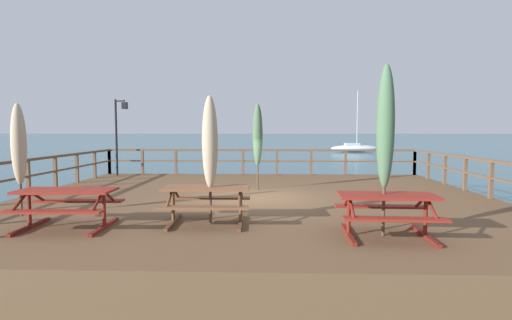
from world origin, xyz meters
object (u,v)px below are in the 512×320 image
Objects in this scene: sailboat_distant at (354,148)px; lamp_post_hooked at (119,125)px; picnic_table_back_left at (207,197)px; patio_umbrella_short_front at (385,127)px; picnic_table_front_right at (387,206)px; patio_umbrella_short_mid at (19,145)px; patio_umbrella_tall_front at (210,143)px; patio_umbrella_tall_mid_right at (258,135)px; picnic_table_mid_right at (66,200)px.

lamp_post_hooked is at bearing -116.18° from sailboat_distant.
patio_umbrella_short_front is at bearing -13.57° from picnic_table_back_left.
patio_umbrella_short_mid is at bearing 169.23° from picnic_table_front_right.
sailboat_distant is (11.92, 43.12, -2.00)m from patio_umbrella_tall_front.
picnic_table_back_left is 44.74m from sailboat_distant.
patio_umbrella_tall_front is at bearing 166.54° from patio_umbrella_short_front.
patio_umbrella_short_front is 1.12× the size of patio_umbrella_tall_mid_right.
patio_umbrella_tall_mid_right is at bearing 113.79° from patio_umbrella_short_front.
patio_umbrella_short_front is (-0.05, 0.06, 1.41)m from picnic_table_front_right.
picnic_table_mid_right is at bearing -170.69° from patio_umbrella_tall_front.
patio_umbrella_short_front is (3.35, -0.81, 1.41)m from picnic_table_back_left.
patio_umbrella_tall_front is at bearing -18.25° from picnic_table_back_left.
patio_umbrella_tall_mid_right reaches higher than picnic_table_back_left.
patio_umbrella_short_front is at bearing -10.37° from patio_umbrella_short_mid.
picnic_table_mid_right is 0.71× the size of patio_umbrella_tall_front.
patio_umbrella_tall_front is 0.94× the size of patio_umbrella_tall_mid_right.
lamp_post_hooked is 0.41× the size of sailboat_distant.
picnic_table_front_right is at bearing -48.18° from lamp_post_hooked.
picnic_table_front_right is 7.85m from patio_umbrella_short_mid.
picnic_table_mid_right is at bearing -33.85° from patio_umbrella_short_mid.
lamp_post_hooked is 38.61m from sailboat_distant.
patio_umbrella_tall_mid_right is (3.56, 5.24, 1.20)m from picnic_table_mid_right.
lamp_post_hooked is at bearing 120.45° from picnic_table_back_left.
patio_umbrella_short_mid is at bearing 169.63° from patio_umbrella_short_front.
picnic_table_back_left is 0.68× the size of patio_umbrella_tall_front.
patio_umbrella_short_mid reaches higher than picnic_table_back_left.
picnic_table_front_right is at bearing -14.41° from picnic_table_back_left.
patio_umbrella_short_front reaches higher than patio_umbrella_tall_front.
picnic_table_front_right is at bearing -101.07° from sailboat_distant.
picnic_table_back_left is at bearing -105.56° from sailboat_distant.
patio_umbrella_tall_front reaches higher than picnic_table_back_left.
patio_umbrella_short_mid is (-4.25, 0.58, 1.04)m from picnic_table_back_left.
patio_umbrella_tall_front is at bearing 9.31° from picnic_table_mid_right.
picnic_table_mid_right is at bearing -75.44° from lamp_post_hooked.
picnic_table_mid_right is 0.67× the size of patio_umbrella_tall_mid_right.
patio_umbrella_short_front is 0.96× the size of lamp_post_hooked.
lamp_post_hooked reaches higher than patio_umbrella_tall_front.
patio_umbrella_tall_front reaches higher than picnic_table_mid_right.
lamp_post_hooked is at bearing 120.77° from patio_umbrella_tall_front.
patio_umbrella_short_front reaches higher than picnic_table_mid_right.
sailboat_distant reaches higher than patio_umbrella_tall_mid_right.
sailboat_distant is (16.24, 42.52, -1.94)m from patio_umbrella_short_mid.
patio_umbrella_short_mid is at bearing 172.21° from picnic_table_back_left.
picnic_table_mid_right is 45.98m from sailboat_distant.
picnic_table_back_left is 1.00× the size of picnic_table_front_right.
sailboat_distant is at bearing 78.93° from picnic_table_front_right.
sailboat_distant is at bearing 69.09° from patio_umbrella_short_mid.
patio_umbrella_tall_front is at bearing -99.67° from patio_umbrella_tall_mid_right.
patio_umbrella_short_mid is (-1.58, 1.06, 1.04)m from picnic_table_mid_right.
sailboat_distant is (17.00, 34.58, -2.45)m from lamp_post_hooked.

